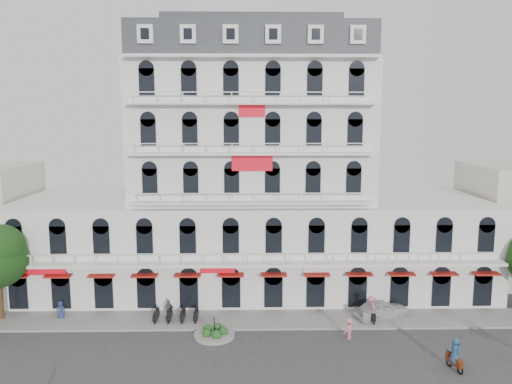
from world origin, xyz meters
name	(u,v)px	position (x,y,z in m)	size (l,w,h in m)	color
ground	(254,376)	(0.00, 0.00, 0.00)	(120.00, 120.00, 0.00)	#38383A
sidewalk	(253,320)	(0.00, 9.00, 0.08)	(53.00, 4.00, 0.16)	gray
main_building	(252,188)	(0.00, 18.00, 9.96)	(45.00, 15.00, 25.80)	silver
traffic_island	(214,333)	(-3.00, 6.00, 0.26)	(3.20, 3.20, 1.60)	gray
parked_scooter_row	(176,322)	(-6.35, 8.80, 0.00)	(4.40, 1.80, 1.10)	black
parked_car	(381,309)	(10.89, 9.27, 0.81)	(1.92, 4.76, 1.62)	silver
rider_east	(455,354)	(13.51, 0.52, 1.16)	(0.81, 1.66, 2.30)	#682F12
rider_center	(371,309)	(9.75, 8.40, 1.23)	(0.85, 1.70, 2.30)	black
pedestrian_left	(61,311)	(-16.13, 9.50, 0.80)	(0.78, 0.51, 1.59)	navy
pedestrian_mid	(169,309)	(-7.05, 9.50, 0.83)	(0.98, 0.41, 1.67)	#54555B
pedestrian_right	(349,329)	(7.33, 5.34, 0.83)	(1.08, 0.62, 1.67)	#E07681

